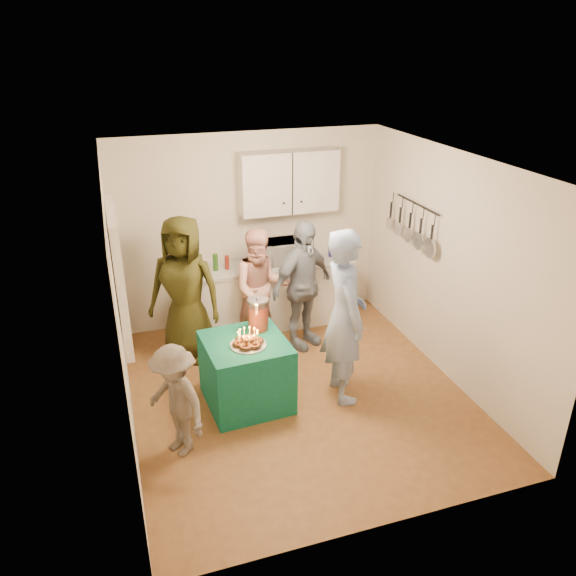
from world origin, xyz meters
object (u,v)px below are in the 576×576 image
object	(u,v)px
woman_back_center	(261,289)
child_near_left	(176,401)
party_table	(246,372)
man_birthday	(345,317)
counter	(271,295)
punch_jar	(258,315)
woman_back_left	(185,290)
microwave	(278,252)
woman_back_right	(302,286)

from	to	relation	value
woman_back_center	child_near_left	bearing A→B (deg)	-122.09
party_table	man_birthday	size ratio (longest dim) A/B	0.44
party_table	woman_back_center	distance (m)	1.36
counter	man_birthday	size ratio (longest dim) A/B	1.13
punch_jar	woman_back_left	world-z (taller)	woman_back_left
child_near_left	microwave	bearing A→B (deg)	112.93
man_birthday	woman_back_right	world-z (taller)	man_birthday
microwave	party_table	world-z (taller)	microwave
punch_jar	child_near_left	bearing A→B (deg)	-142.15
woman_back_left	counter	bearing A→B (deg)	50.77
man_birthday	woman_back_left	world-z (taller)	man_birthday
man_birthday	child_near_left	world-z (taller)	man_birthday
counter	microwave	world-z (taller)	microwave
man_birthday	counter	bearing A→B (deg)	12.47
counter	man_birthday	world-z (taller)	man_birthday
party_table	woman_back_right	distance (m)	1.49
counter	child_near_left	xyz separation A→B (m)	(-1.60, -2.26, 0.15)
punch_jar	woman_back_center	distance (m)	1.03
woman_back_center	woman_back_right	size ratio (longest dim) A/B	0.93
counter	child_near_left	distance (m)	2.77
woman_back_center	woman_back_right	distance (m)	0.52
punch_jar	woman_back_center	xyz separation A→B (m)	(0.30, 0.98, -0.15)
party_table	woman_back_center	bearing A→B (deg)	66.96
microwave	woman_back_right	distance (m)	0.72
counter	microwave	bearing A→B (deg)	0.00
counter	man_birthday	bearing A→B (deg)	-81.95
woman_back_left	woman_back_right	xyz separation A→B (m)	(1.44, -0.17, -0.08)
man_birthday	microwave	bearing A→B (deg)	9.37
punch_jar	child_near_left	xyz separation A→B (m)	(-1.02, -0.80, -0.35)
microwave	woman_back_center	bearing A→B (deg)	-127.38
counter	child_near_left	world-z (taller)	child_near_left
woman_back_center	party_table	bearing A→B (deg)	-108.30
man_birthday	woman_back_center	bearing A→B (deg)	25.69
microwave	man_birthday	distance (m)	1.87
woman_back_right	child_near_left	distance (m)	2.42
party_table	woman_back_left	bearing A→B (deg)	110.69
counter	child_near_left	size ratio (longest dim) A/B	1.90
child_near_left	woman_back_left	bearing A→B (deg)	137.91
child_near_left	counter	bearing A→B (deg)	114.62
woman_back_center	child_near_left	distance (m)	2.22
child_near_left	party_table	bearing A→B (deg)	95.01
microwave	party_table	xyz separation A→B (m)	(-0.88, -1.68, -0.68)
woman_back_center	child_near_left	xyz separation A→B (m)	(-1.33, -1.77, -0.20)
punch_jar	man_birthday	distance (m)	0.93
counter	woman_back_right	size ratio (longest dim) A/B	1.32
microwave	man_birthday	xyz separation A→B (m)	(0.16, -1.86, -0.09)
party_table	woman_back_center	world-z (taller)	woman_back_center
woman_back_left	woman_back_center	size ratio (longest dim) A/B	1.17
party_table	woman_back_center	size ratio (longest dim) A/B	0.55
man_birthday	party_table	bearing A→B (deg)	84.72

